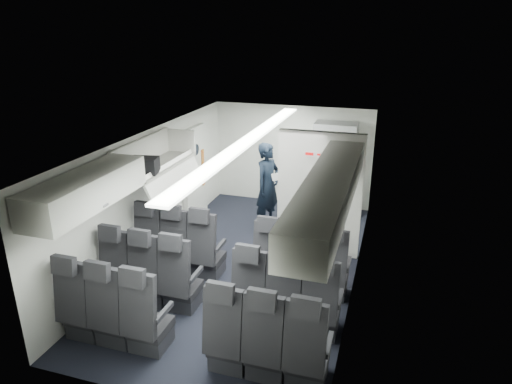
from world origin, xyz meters
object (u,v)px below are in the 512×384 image
Objects in this scene: seat_row_front at (238,259)px; galley_unit at (334,169)px; flight_attendant at (268,187)px; carry_on_bag at (144,166)px; seat_row_mid at (215,290)px; boarding_door at (194,174)px; seat_row_rear at (186,330)px.

galley_unit reaches higher than seat_row_front.
carry_on_bag reaches higher than flight_attendant.
seat_row_front is at bearing -154.49° from flight_attendant.
carry_on_bag is (-1.37, 0.75, 1.39)m from seat_row_mid.
boarding_door is at bearing 118.77° from seat_row_mid.
seat_row_front and seat_row_mid have the same top height.
seat_row_rear is at bearing -156.03° from flight_attendant.
seat_row_mid is at bearing -40.03° from carry_on_bag.
seat_row_mid is 1.79× the size of boarding_door.
seat_row_rear is 1.79× the size of boarding_door.
seat_row_rear is 4.25m from boarding_door.
flight_attendant reaches higher than seat_row_mid.
seat_row_rear is 2.56m from carry_on_bag.
carry_on_bag is (0.27, -2.24, 0.84)m from boarding_door.
carry_on_bag is at bearing 151.49° from seat_row_mid.
seat_row_front is 1.80m from seat_row_rear.
boarding_door is (-1.64, 3.89, 0.55)m from seat_row_rear.
seat_row_mid and seat_row_rear have the same top height.
boarding_door is at bearing 111.79° from flight_attendant.
boarding_door is 1.10× the size of flight_attendant.
galley_unit is at bearing 73.72° from seat_row_front.
galley_unit is at bearing 79.35° from seat_row_rear.
flight_attendant is 4.26× the size of carry_on_bag.
boarding_door is (-1.64, 2.09, 0.55)m from seat_row_front.
boarding_door is 1.52m from flight_attendant.
galley_unit is 2.84m from boarding_door.
galley_unit reaches higher than seat_row_mid.
carry_on_bag is (-1.37, 1.65, 1.39)m from seat_row_rear.
seat_row_mid is at bearing -90.00° from seat_row_front.
flight_attendant is (-0.12, 2.08, 0.44)m from seat_row_front.
flight_attendant is at bearing 49.13° from carry_on_bag.
seat_row_mid is 2.09m from carry_on_bag.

